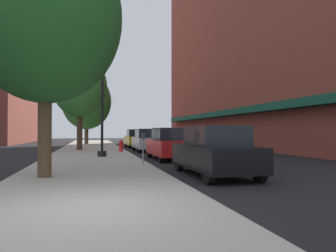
{
  "coord_description": "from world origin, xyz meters",
  "views": [
    {
      "loc": [
        0.02,
        -6.09,
        1.49
      ],
      "look_at": [
        5.99,
        19.05,
        1.9
      ],
      "focal_mm": 34.3,
      "sensor_mm": 36.0,
      "label": 1
    }
  ],
  "objects_px": {
    "parking_meter_near": "(143,144)",
    "car_black": "(214,152)",
    "tree_near": "(45,16)",
    "car_red": "(170,144)",
    "tree_mid": "(87,101)",
    "lamppost": "(102,100)",
    "car_yellow": "(136,138)",
    "fire_hydrant": "(121,146)",
    "car_silver": "(147,140)",
    "tree_far": "(80,86)"
  },
  "relations": [
    {
      "from": "tree_near",
      "to": "car_yellow",
      "type": "bearing_deg",
      "value": 74.49
    },
    {
      "from": "tree_near",
      "to": "car_yellow",
      "type": "distance_m",
      "value": 20.47
    },
    {
      "from": "fire_hydrant",
      "to": "tree_far",
      "type": "relative_size",
      "value": 0.11
    },
    {
      "from": "fire_hydrant",
      "to": "car_yellow",
      "type": "bearing_deg",
      "value": 75.27
    },
    {
      "from": "car_yellow",
      "to": "tree_mid",
      "type": "bearing_deg",
      "value": 127.4
    },
    {
      "from": "parking_meter_near",
      "to": "car_silver",
      "type": "relative_size",
      "value": 0.3
    },
    {
      "from": "car_black",
      "to": "car_silver",
      "type": "relative_size",
      "value": 1.0
    },
    {
      "from": "tree_mid",
      "to": "tree_far",
      "type": "relative_size",
      "value": 1.08
    },
    {
      "from": "fire_hydrant",
      "to": "tree_near",
      "type": "relative_size",
      "value": 0.11
    },
    {
      "from": "parking_meter_near",
      "to": "car_black",
      "type": "xyz_separation_m",
      "value": [
        1.95,
        -2.88,
        -0.14
      ]
    },
    {
      "from": "parking_meter_near",
      "to": "car_black",
      "type": "relative_size",
      "value": 0.3
    },
    {
      "from": "tree_mid",
      "to": "tree_far",
      "type": "xyz_separation_m",
      "value": [
        -0.32,
        -10.8,
        0.12
      ]
    },
    {
      "from": "tree_near",
      "to": "tree_mid",
      "type": "relative_size",
      "value": 1.0
    },
    {
      "from": "tree_far",
      "to": "car_red",
      "type": "height_order",
      "value": "tree_far"
    },
    {
      "from": "tree_near",
      "to": "car_silver",
      "type": "height_order",
      "value": "tree_near"
    },
    {
      "from": "lamppost",
      "to": "tree_near",
      "type": "bearing_deg",
      "value": -104.31
    },
    {
      "from": "lamppost",
      "to": "car_silver",
      "type": "bearing_deg",
      "value": 58.75
    },
    {
      "from": "car_black",
      "to": "tree_near",
      "type": "bearing_deg",
      "value": 177.91
    },
    {
      "from": "parking_meter_near",
      "to": "tree_near",
      "type": "relative_size",
      "value": 0.17
    },
    {
      "from": "car_silver",
      "to": "car_yellow",
      "type": "height_order",
      "value": "same"
    },
    {
      "from": "lamppost",
      "to": "car_black",
      "type": "distance_m",
      "value": 8.74
    },
    {
      "from": "car_yellow",
      "to": "car_black",
      "type": "bearing_deg",
      "value": -91.78
    },
    {
      "from": "tree_near",
      "to": "tree_far",
      "type": "xyz_separation_m",
      "value": [
        0.5,
        14.09,
        -0.19
      ]
    },
    {
      "from": "lamppost",
      "to": "car_yellow",
      "type": "height_order",
      "value": "lamppost"
    },
    {
      "from": "lamppost",
      "to": "tree_mid",
      "type": "distance_m",
      "value": 17.48
    },
    {
      "from": "fire_hydrant",
      "to": "tree_mid",
      "type": "xyz_separation_m",
      "value": [
        -2.45,
        13.5,
        4.13
      ]
    },
    {
      "from": "car_silver",
      "to": "tree_mid",
      "type": "bearing_deg",
      "value": 113.11
    },
    {
      "from": "tree_near",
      "to": "tree_far",
      "type": "relative_size",
      "value": 1.08
    },
    {
      "from": "tree_near",
      "to": "car_red",
      "type": "relative_size",
      "value": 1.75
    },
    {
      "from": "lamppost",
      "to": "fire_hydrant",
      "type": "relative_size",
      "value": 7.47
    },
    {
      "from": "car_silver",
      "to": "car_red",
      "type": "bearing_deg",
      "value": -88.09
    },
    {
      "from": "parking_meter_near",
      "to": "tree_mid",
      "type": "xyz_separation_m",
      "value": [
        -2.59,
        22.17,
        3.7
      ]
    },
    {
      "from": "tree_far",
      "to": "car_yellow",
      "type": "bearing_deg",
      "value": 47.11
    },
    {
      "from": "fire_hydrant",
      "to": "tree_mid",
      "type": "bearing_deg",
      "value": 100.3
    },
    {
      "from": "parking_meter_near",
      "to": "car_yellow",
      "type": "xyz_separation_m",
      "value": [
        1.95,
        16.6,
        -0.14
      ]
    },
    {
      "from": "car_red",
      "to": "car_silver",
      "type": "height_order",
      "value": "same"
    },
    {
      "from": "tree_near",
      "to": "car_black",
      "type": "height_order",
      "value": "tree_near"
    },
    {
      "from": "tree_near",
      "to": "lamppost",
      "type": "bearing_deg",
      "value": 75.69
    },
    {
      "from": "tree_mid",
      "to": "parking_meter_near",
      "type": "bearing_deg",
      "value": -83.34
    },
    {
      "from": "lamppost",
      "to": "tree_far",
      "type": "bearing_deg",
      "value": 102.1
    },
    {
      "from": "parking_meter_near",
      "to": "fire_hydrant",
      "type": "bearing_deg",
      "value": 90.89
    },
    {
      "from": "fire_hydrant",
      "to": "tree_far",
      "type": "bearing_deg",
      "value": 135.73
    },
    {
      "from": "fire_hydrant",
      "to": "tree_mid",
      "type": "distance_m",
      "value": 14.33
    },
    {
      "from": "car_yellow",
      "to": "parking_meter_near",
      "type": "bearing_deg",
      "value": -98.48
    },
    {
      "from": "tree_near",
      "to": "tree_far",
      "type": "bearing_deg",
      "value": 87.96
    },
    {
      "from": "fire_hydrant",
      "to": "parking_meter_near",
      "type": "relative_size",
      "value": 0.6
    },
    {
      "from": "tree_near",
      "to": "car_red",
      "type": "bearing_deg",
      "value": 48.87
    },
    {
      "from": "tree_far",
      "to": "car_red",
      "type": "distance_m",
      "value": 10.13
    },
    {
      "from": "car_silver",
      "to": "fire_hydrant",
      "type": "bearing_deg",
      "value": -137.31
    },
    {
      "from": "car_yellow",
      "to": "car_silver",
      "type": "bearing_deg",
      "value": -91.78
    }
  ]
}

